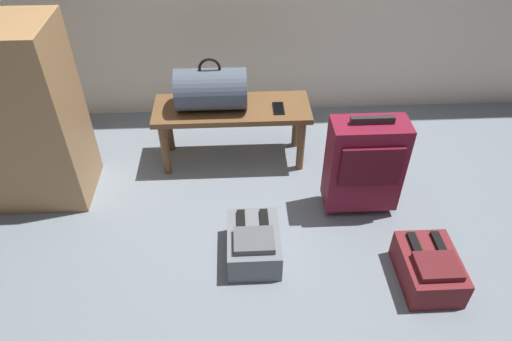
# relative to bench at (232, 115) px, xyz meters

# --- Properties ---
(ground_plane) EXTENTS (6.60, 6.60, 0.00)m
(ground_plane) POSITION_rel_bench_xyz_m (0.18, -0.93, -0.35)
(ground_plane) COLOR slate
(bench) EXTENTS (1.00, 0.36, 0.42)m
(bench) POSITION_rel_bench_xyz_m (0.00, 0.00, 0.00)
(bench) COLOR brown
(bench) RESTS_ON ground
(duffel_bag_slate) EXTENTS (0.44, 0.26, 0.34)m
(duffel_bag_slate) POSITION_rel_bench_xyz_m (-0.12, 0.00, 0.20)
(duffel_bag_slate) COLOR #475160
(duffel_bag_slate) RESTS_ON bench
(cell_phone) EXTENTS (0.07, 0.14, 0.01)m
(cell_phone) POSITION_rel_bench_xyz_m (0.29, -0.04, 0.07)
(cell_phone) COLOR black
(cell_phone) RESTS_ON bench
(suitcase_upright_burgundy) EXTENTS (0.42, 0.23, 0.65)m
(suitcase_upright_burgundy) POSITION_rel_bench_xyz_m (0.75, -0.52, -0.02)
(suitcase_upright_burgundy) COLOR maroon
(suitcase_upright_burgundy) RESTS_ON ground
(backpack_grey) EXTENTS (0.28, 0.38, 0.21)m
(backpack_grey) POSITION_rel_bench_xyz_m (0.10, -0.87, -0.26)
(backpack_grey) COLOR slate
(backpack_grey) RESTS_ON ground
(backpack_maroon) EXTENTS (0.28, 0.38, 0.21)m
(backpack_maroon) POSITION_rel_bench_xyz_m (0.98, -1.08, -0.26)
(backpack_maroon) COLOR maroon
(backpack_maroon) RESTS_ON ground
(side_cabinet) EXTENTS (0.56, 0.44, 1.10)m
(side_cabinet) POSITION_rel_bench_xyz_m (-1.17, -0.26, 0.20)
(side_cabinet) COLOR #A87A4C
(side_cabinet) RESTS_ON ground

